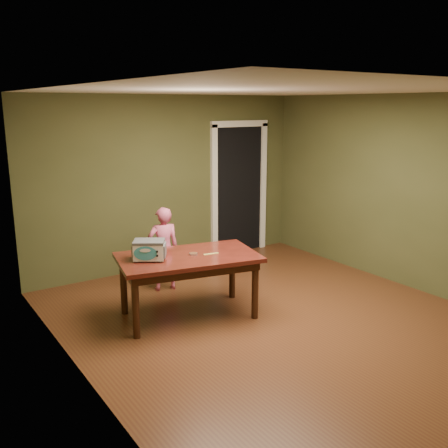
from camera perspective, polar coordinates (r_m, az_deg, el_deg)
name	(u,v)px	position (r m, az deg, el deg)	size (l,w,h in m)	color
floor	(272,319)	(5.99, 5.53, -10.75)	(5.00, 5.00, 0.00)	#552F18
room_shell	(276,174)	(5.51, 5.93, 5.66)	(4.52, 5.02, 2.61)	#494B28
doorway	(229,188)	(8.58, 0.54, 4.13)	(1.10, 0.66, 2.25)	black
dining_table	(188,264)	(5.83, -4.12, -4.53)	(1.76, 1.23, 0.75)	#3A130D
toy_oven	(149,249)	(5.65, -8.55, -2.87)	(0.42, 0.39, 0.23)	#4C4F54
baking_pan	(193,254)	(5.81, -3.53, -3.42)	(0.10, 0.10, 0.02)	silver
spatula	(211,254)	(5.83, -1.49, -3.43)	(0.18, 0.03, 0.01)	#D9CF5E
child	(164,249)	(6.73, -6.92, -2.84)	(0.42, 0.27, 1.14)	#DA5981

